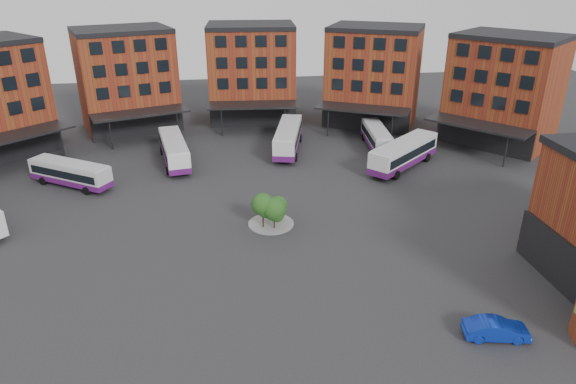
{
  "coord_description": "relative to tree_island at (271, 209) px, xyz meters",
  "views": [
    {
      "loc": [
        -2.62,
        -31.54,
        23.2
      ],
      "look_at": [
        3.44,
        10.49,
        4.0
      ],
      "focal_mm": 32.0,
      "sensor_mm": 36.0,
      "label": 1
    }
  ],
  "objects": [
    {
      "name": "ground",
      "position": [
        -2.0,
        -11.47,
        -1.93
      ],
      "size": [
        160.0,
        160.0,
        0.0
      ],
      "primitive_type": "plane",
      "color": "#28282B",
      "rests_on": "ground"
    },
    {
      "name": "main_building",
      "position": [
        -6.77,
        26.78,
        5.3
      ],
      "size": [
        94.14,
        42.48,
        14.6
      ],
      "color": "brown",
      "rests_on": "ground"
    },
    {
      "name": "tree_island",
      "position": [
        0.0,
        0.0,
        0.0
      ],
      "size": [
        4.4,
        4.4,
        3.54
      ],
      "color": "gray",
      "rests_on": "ground"
    },
    {
      "name": "bus_b",
      "position": [
        -21.13,
        12.91,
        -0.38
      ],
      "size": [
        9.82,
        7.49,
        2.86
      ],
      "rotation": [
        0.0,
        0.0,
        1.0
      ],
      "color": "silver",
      "rests_on": "ground"
    },
    {
      "name": "bus_c",
      "position": [
        -10.06,
        18.61,
        -0.19
      ],
      "size": [
        4.53,
        11.64,
        3.2
      ],
      "rotation": [
        0.0,
        0.0,
        0.17
      ],
      "color": "white",
      "rests_on": "ground"
    },
    {
      "name": "bus_d",
      "position": [
        4.63,
        21.11,
        -0.1
      ],
      "size": [
        5.53,
        12.29,
        3.38
      ],
      "rotation": [
        0.0,
        0.0,
        -0.24
      ],
      "color": "white",
      "rests_on": "ground"
    },
    {
      "name": "bus_e",
      "position": [
        16.57,
        20.44,
        -0.38
      ],
      "size": [
        3.27,
        10.35,
        2.86
      ],
      "rotation": [
        0.0,
        0.0,
        -0.09
      ],
      "color": "silver",
      "rests_on": "ground"
    },
    {
      "name": "bus_f",
      "position": [
        17.68,
        13.02,
        -0.1
      ],
      "size": [
        10.88,
        9.94,
        3.38
      ],
      "rotation": [
        0.0,
        0.0,
        -0.86
      ],
      "color": "white",
      "rests_on": "ground"
    },
    {
      "name": "blue_car",
      "position": [
        13.09,
        -17.84,
        -1.22
      ],
      "size": [
        4.53,
        2.26,
        1.43
      ],
      "primitive_type": "imported",
      "rotation": [
        0.0,
        0.0,
        1.39
      ],
      "color": "#0C28A8",
      "rests_on": "ground"
    }
  ]
}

